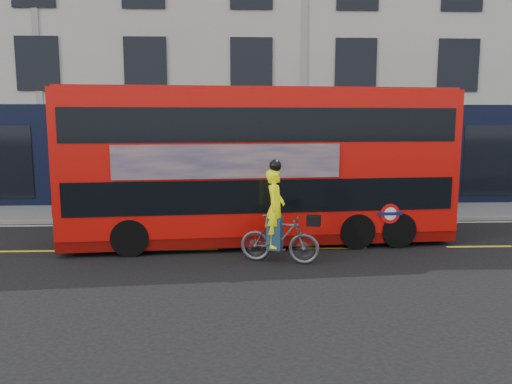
{
  "coord_description": "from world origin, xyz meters",
  "views": [
    {
      "loc": [
        -2.6,
        -11.45,
        3.44
      ],
      "look_at": [
        -2.04,
        2.63,
        1.38
      ],
      "focal_mm": 35.0,
      "sensor_mm": 36.0,
      "label": 1
    }
  ],
  "objects": [
    {
      "name": "kerb",
      "position": [
        0.0,
        5.0,
        0.07
      ],
      "size": [
        60.0,
        0.12,
        0.13
      ],
      "primitive_type": "cube",
      "color": "gray",
      "rests_on": "ground"
    },
    {
      "name": "road_edge_line",
      "position": [
        0.0,
        4.7,
        0.0
      ],
      "size": [
        58.0,
        0.1,
        0.01
      ],
      "primitive_type": "cube",
      "color": "silver",
      "rests_on": "ground"
    },
    {
      "name": "lane_dashes",
      "position": [
        0.0,
        1.5,
        0.0
      ],
      "size": [
        58.0,
        0.12,
        0.01
      ],
      "primitive_type": null,
      "color": "yellow",
      "rests_on": "ground"
    },
    {
      "name": "bus",
      "position": [
        -1.92,
        2.32,
        2.18
      ],
      "size": [
        10.73,
        3.29,
        4.26
      ],
      "rotation": [
        0.0,
        0.0,
        0.09
      ],
      "color": "red",
      "rests_on": "ground"
    },
    {
      "name": "building_terrace",
      "position": [
        0.0,
        12.94,
        7.49
      ],
      "size": [
        50.0,
        10.07,
        15.0
      ],
      "color": "#B9B7AE",
      "rests_on": "ground"
    },
    {
      "name": "ground",
      "position": [
        0.0,
        0.0,
        0.0
      ],
      "size": [
        120.0,
        120.0,
        0.0
      ],
      "primitive_type": "plane",
      "color": "black",
      "rests_on": "ground"
    },
    {
      "name": "cyclist",
      "position": [
        -1.6,
        0.23,
        0.83
      ],
      "size": [
        2.02,
        1.09,
        2.49
      ],
      "rotation": [
        0.0,
        0.0,
        -0.3
      ],
      "color": "#4C4E51",
      "rests_on": "ground"
    },
    {
      "name": "pavement",
      "position": [
        0.0,
        6.5,
        0.06
      ],
      "size": [
        60.0,
        3.0,
        0.12
      ],
      "primitive_type": "cube",
      "color": "slate",
      "rests_on": "ground"
    }
  ]
}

